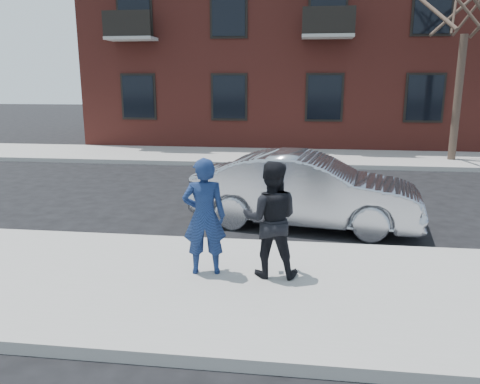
# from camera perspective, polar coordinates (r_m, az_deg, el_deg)

# --- Properties ---
(ground) EXTENTS (100.00, 100.00, 0.00)m
(ground) POSITION_cam_1_polar(r_m,az_deg,el_deg) (6.75, 13.62, -11.84)
(ground) COLOR black
(ground) RESTS_ON ground
(near_sidewalk) EXTENTS (50.00, 3.50, 0.15)m
(near_sidewalk) POSITION_cam_1_polar(r_m,az_deg,el_deg) (6.49, 13.89, -12.18)
(near_sidewalk) COLOR gray
(near_sidewalk) RESTS_ON ground
(near_curb) EXTENTS (50.00, 0.10, 0.15)m
(near_curb) POSITION_cam_1_polar(r_m,az_deg,el_deg) (8.15, 12.53, -6.74)
(near_curb) COLOR #999691
(near_curb) RESTS_ON ground
(far_sidewalk) EXTENTS (50.00, 3.50, 0.15)m
(far_sidewalk) POSITION_cam_1_polar(r_m,az_deg,el_deg) (17.56, 9.88, 4.14)
(far_sidewalk) COLOR gray
(far_sidewalk) RESTS_ON ground
(far_curb) EXTENTS (50.00, 0.10, 0.15)m
(far_curb) POSITION_cam_1_polar(r_m,az_deg,el_deg) (15.79, 10.13, 3.11)
(far_curb) COLOR #999691
(far_curb) RESTS_ON ground
(apartment_building) EXTENTS (24.30, 10.30, 12.30)m
(apartment_building) POSITION_cam_1_polar(r_m,az_deg,el_deg) (24.46, 14.84, 20.77)
(apartment_building) COLOR maroon
(apartment_building) RESTS_ON ground
(silver_sedan) EXTENTS (4.60, 2.18, 1.46)m
(silver_sedan) POSITION_cam_1_polar(r_m,az_deg,el_deg) (9.34, 8.09, 0.22)
(silver_sedan) COLOR #999BA3
(silver_sedan) RESTS_ON ground
(man_hoodie) EXTENTS (0.67, 0.53, 1.67)m
(man_hoodie) POSITION_cam_1_polar(r_m,az_deg,el_deg) (6.57, -4.38, -3.00)
(man_hoodie) COLOR navy
(man_hoodie) RESTS_ON near_sidewalk
(man_peacoat) EXTENTS (0.81, 0.64, 1.64)m
(man_peacoat) POSITION_cam_1_polar(r_m,az_deg,el_deg) (6.49, 3.77, -3.35)
(man_peacoat) COLOR black
(man_peacoat) RESTS_ON near_sidewalk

